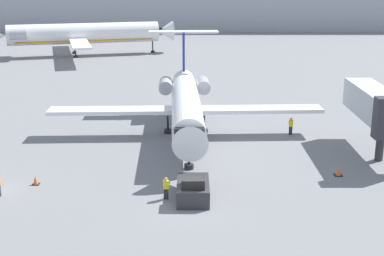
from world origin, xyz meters
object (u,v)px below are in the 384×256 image
Objects in this scene: traffic_cone_right at (340,172)px; jet_bridge at (378,105)px; pushback_tug at (195,189)px; worker_by_wing at (292,126)px; worker_near_tug at (168,188)px; traffic_cone_left at (37,180)px; airplane_parked_far_left at (82,34)px; airplane_main at (188,103)px.

jet_bridge reaches higher than traffic_cone_right.
worker_by_wing is at bearing 58.11° from pushback_tug.
pushback_tug reaches higher than worker_near_tug.
worker_by_wing is 2.54× the size of traffic_cone_left.
traffic_cone_left reaches higher than traffic_cone_right.
traffic_cone_right is 72.47m from airplane_parked_far_left.
worker_by_wing is 25.60m from traffic_cone_left.
jet_bridge is at bearing 14.80° from traffic_cone_left.
pushback_tug is 18.63m from worker_by_wing.
airplane_main reaches higher than traffic_cone_right.
airplane_main is 16.04m from pushback_tug.
worker_by_wing is at bearing -0.06° from airplane_main.
worker_by_wing reaches higher than traffic_cone_right.
worker_near_tug is 2.53× the size of traffic_cone_right.
airplane_main is at bearing 179.94° from worker_by_wing.
worker_by_wing is (9.84, 15.82, 0.19)m from pushback_tug.
airplane_main is at bearing 161.50° from jet_bridge.
airplane_parked_far_left reaches higher than pushback_tug.
pushback_tug is 12.44m from traffic_cone_left.
airplane_parked_far_left reaches higher than worker_by_wing.
jet_bridge is at bearing -41.59° from worker_by_wing.
traffic_cone_right is at bearing -62.41° from airplane_parked_far_left.
worker_near_tug is 2.38× the size of traffic_cone_left.
traffic_cone_right is at bearing 18.75° from worker_near_tug.
worker_near_tug reaches higher than traffic_cone_left.
traffic_cone_left is (-21.98, -13.11, -0.60)m from worker_by_wing.
traffic_cone_right is at bearing 21.48° from pushback_tug.
jet_bridge reaches higher than traffic_cone_left.
pushback_tug is (0.67, -15.83, -2.48)m from airplane_main.
traffic_cone_left is (-12.14, 2.71, -0.42)m from pushback_tug.
traffic_cone_left is 1.06× the size of traffic_cone_right.
jet_bridge is (16.85, -5.64, 1.21)m from airplane_main.
traffic_cone_left is at bearing -149.19° from worker_by_wing.
airplane_main is at bearing 48.84° from traffic_cone_left.
jet_bridge is (37.97, -58.55, 0.20)m from airplane_parked_far_left.
traffic_cone_right is (1.88, -11.21, -0.63)m from worker_by_wing.
airplane_main reaches higher than pushback_tug.
airplane_main is 17.66m from traffic_cone_left.
worker_near_tug is at bearing -94.59° from airplane_main.
traffic_cone_left is at bearing 164.98° from worker_near_tug.
worker_by_wing is 9.17m from jet_bridge.
traffic_cone_right is at bearing -128.65° from jet_bridge.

